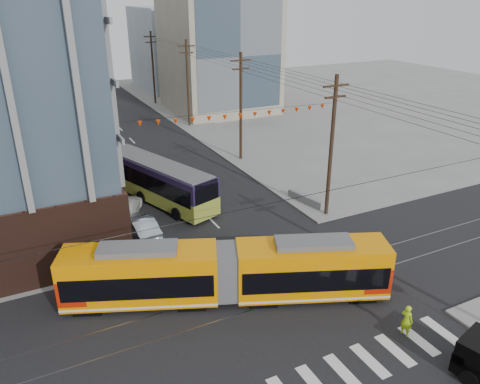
% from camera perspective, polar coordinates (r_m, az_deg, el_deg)
% --- Properties ---
extents(ground, '(160.00, 160.00, 0.00)m').
position_cam_1_polar(ground, '(25.94, 9.64, -16.12)').
color(ground, slate).
extents(bg_bldg_ne_near, '(14.00, 14.00, 16.00)m').
position_cam_1_polar(bg_bldg_ne_near, '(70.38, -2.63, 16.37)').
color(bg_bldg_ne_near, gray).
rests_on(bg_bldg_ne_near, ground).
extents(bg_bldg_ne_far, '(16.00, 16.00, 14.00)m').
position_cam_1_polar(bg_bldg_ne_far, '(89.67, -6.90, 17.05)').
color(bg_bldg_ne_far, '#8C99A5').
rests_on(bg_bldg_ne_far, ground).
extents(utility_pole_far, '(0.30, 0.30, 11.00)m').
position_cam_1_polar(utility_pole_far, '(75.58, -10.55, 14.58)').
color(utility_pole_far, black).
rests_on(utility_pole_far, ground).
extents(streetcar, '(17.83, 9.35, 3.51)m').
position_cam_1_polar(streetcar, '(26.71, -1.60, -9.79)').
color(streetcar, orange).
rests_on(streetcar, ground).
extents(city_bus, '(6.64, 12.68, 3.54)m').
position_cam_1_polar(city_bus, '(39.79, -10.07, 1.39)').
color(city_bus, '#211739').
rests_on(city_bus, ground).
extents(parked_car_silver, '(1.91, 4.78, 1.55)m').
position_cam_1_polar(parked_car_silver, '(34.52, -12.01, -4.09)').
color(parked_car_silver, '#ABB9C5').
rests_on(parked_car_silver, ground).
extents(parked_car_white, '(3.54, 4.92, 1.32)m').
position_cam_1_polar(parked_car_white, '(38.09, -13.58, -1.75)').
color(parked_car_white, white).
rests_on(parked_car_white, ground).
extents(parked_car_grey, '(2.82, 5.08, 1.34)m').
position_cam_1_polar(parked_car_grey, '(44.78, -15.34, 1.90)').
color(parked_car_grey, slate).
rests_on(parked_car_grey, ground).
extents(pedestrian, '(0.55, 0.72, 1.78)m').
position_cam_1_polar(pedestrian, '(26.13, 19.65, -14.52)').
color(pedestrian, '#A5DD13').
rests_on(pedestrian, ground).
extents(jersey_barrier, '(1.57, 3.76, 0.73)m').
position_cam_1_polar(jersey_barrier, '(39.39, 8.01, -0.92)').
color(jersey_barrier, '#5F5F61').
rests_on(jersey_barrier, ground).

